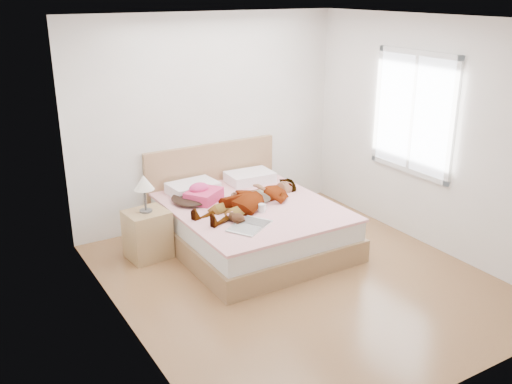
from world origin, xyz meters
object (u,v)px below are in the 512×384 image
at_px(plush_toy, 237,218).
at_px(towel, 203,194).
at_px(magazine, 250,226).
at_px(woman, 252,196).
at_px(bed, 248,221).
at_px(nightstand, 147,231).
at_px(phone, 197,188).
at_px(coffee_mug, 262,208).

bearing_deg(plush_toy, towel, 91.22).
bearing_deg(magazine, woman, 57.07).
height_order(bed, plush_toy, bed).
height_order(woman, plush_toy, woman).
distance_m(bed, nightstand, 1.17).
distance_m(woman, magazine, 0.65).
bearing_deg(towel, phone, 179.54).
relative_size(towel, plush_toy, 2.36).
bearing_deg(nightstand, coffee_mug, -27.26).
relative_size(woman, phone, 18.05).
distance_m(phone, towel, 0.10).
relative_size(coffee_mug, nightstand, 0.12).
bearing_deg(magazine, plush_toy, 114.38).
xyz_separation_m(bed, magazine, (-0.33, -0.61, 0.24)).
relative_size(plush_toy, nightstand, 0.23).
bearing_deg(plush_toy, bed, 48.82).
bearing_deg(magazine, bed, 61.33).
bearing_deg(bed, towel, 141.83).
bearing_deg(bed, magazine, -118.67).
height_order(woman, magazine, woman).
xyz_separation_m(towel, coffee_mug, (0.41, -0.66, -0.04)).
relative_size(towel, coffee_mug, 4.33).
height_order(phone, nightstand, nightstand).
distance_m(phone, plush_toy, 0.80).
xyz_separation_m(phone, coffee_mug, (0.48, -0.66, -0.12)).
bearing_deg(bed, woman, -77.64).
relative_size(bed, nightstand, 2.16).
relative_size(towel, nightstand, 0.54).
bearing_deg(woman, phone, -146.34).
distance_m(towel, coffee_mug, 0.78).
bearing_deg(nightstand, phone, 6.19).
bearing_deg(coffee_mug, towel, 122.09).
height_order(phone, bed, bed).
height_order(plush_toy, nightstand, nightstand).
relative_size(phone, coffee_mug, 0.72).
relative_size(woman, bed, 0.75).
bearing_deg(coffee_mug, nightstand, 152.74).
distance_m(coffee_mug, plush_toy, 0.42).
distance_m(phone, nightstand, 0.75).
bearing_deg(phone, coffee_mug, -71.65).
distance_m(phone, magazine, 0.96).
bearing_deg(woman, bed, 174.68).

